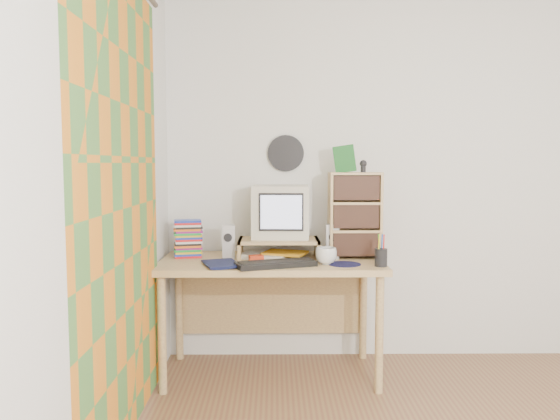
{
  "coord_description": "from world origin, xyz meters",
  "views": [
    {
      "loc": [
        -1.01,
        -2.04,
        1.36
      ],
      "look_at": [
        -0.97,
        1.33,
        1.07
      ],
      "focal_mm": 35.0,
      "sensor_mm": 36.0,
      "label": 1
    }
  ],
  "objects_px": {
    "desk": "(271,279)",
    "diary": "(205,263)",
    "keyboard": "(276,264)",
    "crt_monitor": "(281,212)",
    "cd_rack": "(355,215)",
    "mug": "(326,256)",
    "dvd_stack": "(188,239)"
  },
  "relations": [
    {
      "from": "cd_rack",
      "to": "mug",
      "type": "xyz_separation_m",
      "value": [
        -0.2,
        -0.24,
        -0.23
      ]
    },
    {
      "from": "keyboard",
      "to": "diary",
      "type": "relative_size",
      "value": 2.02
    },
    {
      "from": "desk",
      "to": "mug",
      "type": "xyz_separation_m",
      "value": [
        0.34,
        -0.22,
        0.19
      ]
    },
    {
      "from": "desk",
      "to": "crt_monitor",
      "type": "xyz_separation_m",
      "value": [
        0.06,
        0.09,
        0.43
      ]
    },
    {
      "from": "dvd_stack",
      "to": "mug",
      "type": "xyz_separation_m",
      "value": [
        0.88,
        -0.27,
        -0.07
      ]
    },
    {
      "from": "crt_monitor",
      "to": "keyboard",
      "type": "distance_m",
      "value": 0.47
    },
    {
      "from": "keyboard",
      "to": "cd_rack",
      "type": "xyz_separation_m",
      "value": [
        0.51,
        0.31,
        0.26
      ]
    },
    {
      "from": "cd_rack",
      "to": "crt_monitor",
      "type": "bearing_deg",
      "value": 170.54
    },
    {
      "from": "desk",
      "to": "diary",
      "type": "xyz_separation_m",
      "value": [
        -0.39,
        -0.3,
        0.16
      ]
    },
    {
      "from": "keyboard",
      "to": "diary",
      "type": "xyz_separation_m",
      "value": [
        -0.42,
        0.0,
        0.01
      ]
    },
    {
      "from": "mug",
      "to": "cd_rack",
      "type": "bearing_deg",
      "value": 48.99
    },
    {
      "from": "dvd_stack",
      "to": "cd_rack",
      "type": "height_order",
      "value": "cd_rack"
    },
    {
      "from": "diary",
      "to": "cd_rack",
      "type": "bearing_deg",
      "value": 0.11
    },
    {
      "from": "cd_rack",
      "to": "mug",
      "type": "distance_m",
      "value": 0.39
    },
    {
      "from": "desk",
      "to": "keyboard",
      "type": "bearing_deg",
      "value": -84.18
    },
    {
      "from": "keyboard",
      "to": "dvd_stack",
      "type": "relative_size",
      "value": 1.95
    },
    {
      "from": "crt_monitor",
      "to": "dvd_stack",
      "type": "height_order",
      "value": "crt_monitor"
    },
    {
      "from": "keyboard",
      "to": "mug",
      "type": "xyz_separation_m",
      "value": [
        0.31,
        0.07,
        0.04
      ]
    },
    {
      "from": "cd_rack",
      "to": "diary",
      "type": "distance_m",
      "value": 1.01
    },
    {
      "from": "desk",
      "to": "keyboard",
      "type": "xyz_separation_m",
      "value": [
        0.03,
        -0.3,
        0.15
      ]
    },
    {
      "from": "diary",
      "to": "dvd_stack",
      "type": "bearing_deg",
      "value": 95.97
    },
    {
      "from": "desk",
      "to": "keyboard",
      "type": "relative_size",
      "value": 2.95
    },
    {
      "from": "desk",
      "to": "diary",
      "type": "bearing_deg",
      "value": -142.75
    },
    {
      "from": "cd_rack",
      "to": "mug",
      "type": "bearing_deg",
      "value": -131.9
    },
    {
      "from": "cd_rack",
      "to": "mug",
      "type": "relative_size",
      "value": 4.27
    },
    {
      "from": "desk",
      "to": "mug",
      "type": "bearing_deg",
      "value": -33.35
    },
    {
      "from": "desk",
      "to": "diary",
      "type": "distance_m",
      "value": 0.51
    },
    {
      "from": "desk",
      "to": "dvd_stack",
      "type": "height_order",
      "value": "dvd_stack"
    },
    {
      "from": "diary",
      "to": "desk",
      "type": "bearing_deg",
      "value": 18.88
    },
    {
      "from": "desk",
      "to": "mug",
      "type": "relative_size",
      "value": 10.81
    },
    {
      "from": "crt_monitor",
      "to": "diary",
      "type": "height_order",
      "value": "crt_monitor"
    },
    {
      "from": "desk",
      "to": "dvd_stack",
      "type": "xyz_separation_m",
      "value": [
        -0.54,
        0.05,
        0.26
      ]
    }
  ]
}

